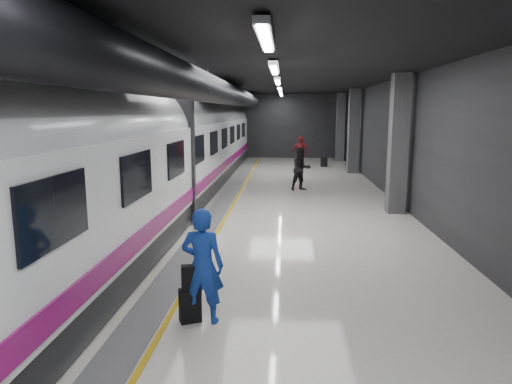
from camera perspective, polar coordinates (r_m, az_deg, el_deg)
name	(u,v)px	position (r m, az deg, el deg)	size (l,w,h in m)	color
ground	(254,225)	(13.50, -0.27, -4.13)	(40.00, 40.00, 0.00)	silver
platform_hall	(246,104)	(14.06, -1.20, 10.99)	(10.02, 40.02, 4.51)	black
train	(143,154)	(13.76, -13.94, 4.59)	(3.05, 38.00, 4.05)	black
traveler_main	(203,266)	(7.27, -6.69, -9.15)	(0.67, 0.44, 1.85)	#1747AD
suitcase_main	(190,305)	(7.53, -8.24, -13.84)	(0.33, 0.21, 0.54)	black
shoulder_bag	(191,278)	(7.34, -8.15, -10.55)	(0.30, 0.16, 0.40)	black
traveler_far_a	(301,169)	(19.36, 5.66, 2.88)	(0.88, 0.69, 1.81)	black
traveler_far_b	(300,152)	(26.85, 5.57, 4.96)	(1.11, 0.46, 1.89)	maroon
suitcase_far	(324,162)	(27.95, 8.50, 3.72)	(0.38, 0.25, 0.56)	black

